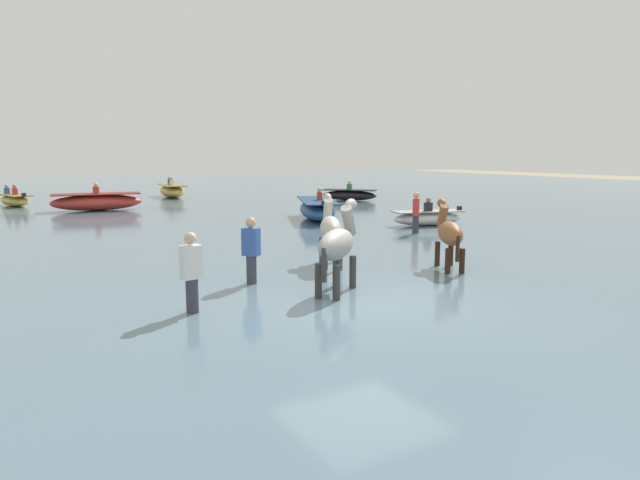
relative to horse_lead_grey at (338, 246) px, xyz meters
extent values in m
plane|color=gray|center=(-0.01, -0.82, -1.18)|extent=(120.00, 120.00, 0.00)
cube|color=slate|center=(-0.01, 9.18, -1.01)|extent=(90.00, 90.00, 0.32)
ellipsoid|color=gray|center=(-0.06, -0.05, 0.05)|extent=(1.39, 1.24, 0.56)
cylinder|color=#31312F|center=(0.22, 0.39, -0.70)|extent=(0.13, 0.13, 0.95)
cylinder|color=#31312F|center=(0.42, 0.13, -0.70)|extent=(0.13, 0.13, 0.95)
cylinder|color=#31312F|center=(-0.55, -0.22, -0.70)|extent=(0.13, 0.13, 0.95)
cylinder|color=#31312F|center=(-0.34, -0.48, -0.70)|extent=(0.13, 0.13, 0.95)
cylinder|color=gray|center=(0.51, 0.41, 0.40)|extent=(0.54, 0.49, 0.64)
ellipsoid|color=gray|center=(0.62, 0.50, 0.69)|extent=(0.50, 0.45, 0.24)
cylinder|color=#31312F|center=(-0.58, -0.46, -0.21)|extent=(0.09, 0.09, 0.60)
ellipsoid|color=brown|center=(3.21, 0.44, -0.06)|extent=(1.00, 1.33, 0.51)
cylinder|color=black|center=(3.29, 0.91, -0.74)|extent=(0.12, 0.12, 0.86)
cylinder|color=black|center=(3.55, 0.76, -0.74)|extent=(0.12, 0.12, 0.86)
cylinder|color=black|center=(2.86, 0.13, -0.74)|extent=(0.12, 0.12, 0.86)
cylinder|color=black|center=(3.13, -0.02, -0.74)|extent=(0.12, 0.12, 0.86)
cylinder|color=brown|center=(3.53, 1.03, 0.27)|extent=(0.40, 0.51, 0.58)
ellipsoid|color=brown|center=(3.59, 1.14, 0.53)|extent=(0.37, 0.47, 0.22)
cylinder|color=black|center=(2.91, -0.09, -0.29)|extent=(0.08, 0.08, 0.55)
ellipsoid|color=beige|center=(1.19, 2.13, 0.00)|extent=(1.02, 1.40, 0.54)
cylinder|color=#45423C|center=(1.26, 2.62, -0.72)|extent=(0.12, 0.12, 0.91)
cylinder|color=#45423C|center=(1.54, 2.48, -0.72)|extent=(0.12, 0.12, 0.91)
cylinder|color=#45423C|center=(0.83, 1.79, -0.72)|extent=(0.12, 0.12, 0.91)
cylinder|color=#45423C|center=(1.12, 1.64, -0.72)|extent=(0.12, 0.12, 0.91)
cylinder|color=beige|center=(1.51, 2.76, 0.34)|extent=(0.41, 0.53, 0.61)
ellipsoid|color=beige|center=(1.57, 2.88, 0.62)|extent=(0.38, 0.50, 0.23)
cylinder|color=#45423C|center=(0.90, 1.56, -0.25)|extent=(0.09, 0.09, 0.57)
ellipsoid|color=black|center=(11.27, 16.27, -0.59)|extent=(2.64, 2.81, 0.53)
cube|color=black|center=(11.27, 16.27, -0.30)|extent=(2.53, 2.70, 0.04)
cube|color=#388E51|center=(11.25, 16.25, -0.13)|extent=(0.31, 0.31, 0.30)
sphere|color=beige|center=(11.25, 16.25, 0.11)|extent=(0.18, 0.18, 0.18)
ellipsoid|color=#28518E|center=(5.50, 9.93, -0.50)|extent=(2.81, 4.22, 0.70)
cube|color=navy|center=(5.50, 9.93, -0.14)|extent=(2.70, 4.05, 0.04)
cube|color=black|center=(4.70, 8.16, -0.07)|extent=(0.20, 0.17, 0.18)
cube|color=red|center=(5.58, 9.90, 0.03)|extent=(0.27, 0.31, 0.30)
sphere|color=beige|center=(5.58, 9.90, 0.27)|extent=(0.18, 0.18, 0.18)
ellipsoid|color=gold|center=(3.90, 23.27, -0.52)|extent=(1.60, 3.52, 0.66)
cube|color=olive|center=(3.90, 23.27, -0.17)|extent=(1.54, 3.38, 0.04)
cube|color=white|center=(3.63, 22.35, 0.00)|extent=(0.21, 0.28, 0.30)
sphere|color=tan|center=(3.63, 22.35, 0.24)|extent=(0.18, 0.18, 0.18)
cube|color=#3356A8|center=(3.79, 23.29, 0.00)|extent=(0.21, 0.28, 0.30)
sphere|color=beige|center=(3.79, 23.29, 0.24)|extent=(0.18, 0.18, 0.18)
ellipsoid|color=#BC382D|center=(-1.10, 17.72, -0.50)|extent=(3.93, 1.85, 0.70)
cube|color=maroon|center=(-1.10, 17.72, -0.13)|extent=(3.77, 1.78, 0.04)
cube|color=red|center=(-1.09, 17.76, 0.04)|extent=(0.28, 0.22, 0.30)
sphere|color=beige|center=(-1.09, 17.76, 0.28)|extent=(0.18, 0.18, 0.18)
ellipsoid|color=gold|center=(-4.06, 21.88, -0.60)|extent=(1.57, 2.69, 0.50)
cube|color=olive|center=(-4.06, 21.88, -0.33)|extent=(1.50, 2.59, 0.04)
cube|color=black|center=(-3.73, 20.70, -0.26)|extent=(0.19, 0.16, 0.18)
cube|color=#3356A8|center=(-4.32, 22.54, -0.16)|extent=(0.24, 0.30, 0.30)
sphere|color=tan|center=(-4.32, 22.54, 0.08)|extent=(0.18, 0.18, 0.18)
cube|color=red|center=(-4.02, 21.89, -0.16)|extent=(0.24, 0.30, 0.30)
sphere|color=#A37556|center=(-4.02, 21.89, 0.08)|extent=(0.18, 0.18, 0.18)
ellipsoid|color=silver|center=(7.88, 6.38, -0.62)|extent=(2.69, 1.51, 0.47)
cube|color=gray|center=(7.88, 6.38, -0.36)|extent=(2.59, 1.45, 0.04)
cube|color=black|center=(9.06, 6.05, -0.29)|extent=(0.16, 0.19, 0.18)
cube|color=#232328|center=(7.87, 6.36, -0.19)|extent=(0.30, 0.24, 0.30)
sphere|color=#A37556|center=(7.87, 6.36, 0.05)|extent=(0.18, 0.18, 0.18)
cylinder|color=#383842|center=(6.27, 5.13, -0.74)|extent=(0.20, 0.20, 0.88)
cube|color=red|center=(6.27, 5.13, -0.03)|extent=(0.37, 0.37, 0.54)
sphere|color=beige|center=(6.27, 5.13, 0.35)|extent=(0.20, 0.20, 0.20)
cylinder|color=#383842|center=(-1.07, 1.44, -0.74)|extent=(0.20, 0.20, 0.88)
cube|color=#3356A8|center=(-1.07, 1.44, -0.03)|extent=(0.35, 0.38, 0.54)
sphere|color=tan|center=(-1.07, 1.44, 0.35)|extent=(0.20, 0.20, 0.20)
cylinder|color=#383842|center=(-2.73, 0.06, -0.74)|extent=(0.20, 0.20, 0.88)
cube|color=white|center=(-2.73, 0.06, -0.03)|extent=(0.34, 0.24, 0.54)
sphere|color=beige|center=(-2.73, 0.06, 0.35)|extent=(0.20, 0.20, 0.20)
camera|label=1|loc=(-5.56, -8.57, 1.71)|focal=31.91mm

